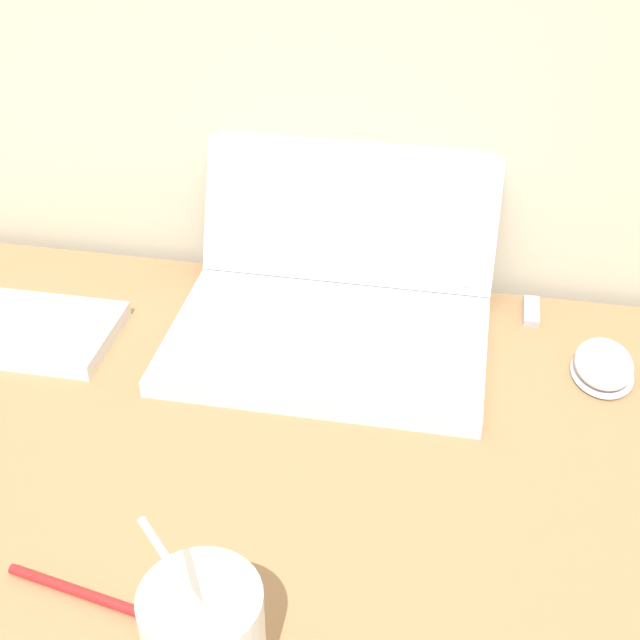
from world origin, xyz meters
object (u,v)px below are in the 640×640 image
drink_cup (204,638)px  pen (84,594)px  laptop (337,292)px  computer_mouse (604,365)px  usb_stick (531,311)px

drink_cup → pen: 0.15m
drink_cup → laptop: bearing=88.3°
computer_mouse → pen: computer_mouse is taller
usb_stick → computer_mouse: bearing=-54.6°
computer_mouse → laptop: bearing=172.4°
usb_stick → pen: size_ratio=0.40×
drink_cup → computer_mouse: drink_cup is taller
laptop → pen: 0.47m
usb_stick → pen: bearing=-126.6°
laptop → pen: size_ratio=2.50×
usb_stick → pen: (-0.38, -0.51, 0.00)m
drink_cup → usb_stick: bearing=66.0°
laptop → computer_mouse: bearing=-7.6°
drink_cup → pen: size_ratio=1.28×
laptop → drink_cup: bearing=-91.7°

